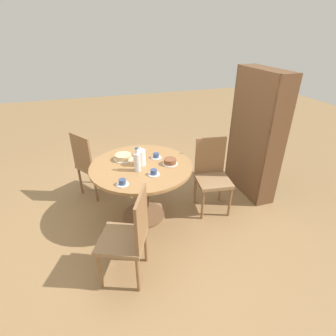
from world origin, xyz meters
TOP-DOWN VIEW (x-y plane):
  - ground_plane at (0.00, 0.00)m, footprint 14.00×14.00m
  - dining_table at (0.00, 0.00)m, footprint 1.21×1.21m
  - chair_a at (-0.72, -0.56)m, footprint 0.58×0.58m
  - chair_b at (0.86, -0.32)m, footprint 0.56×0.56m
  - chair_c at (0.06, 0.92)m, footprint 0.47×0.47m
  - bookshelf at (-0.19, 1.64)m, footprint 0.90×0.28m
  - coffee_pot at (-0.01, -0.00)m, footprint 0.12×0.12m
  - water_bottle at (0.12, -0.06)m, footprint 0.08×0.08m
  - cake_main at (-0.21, -0.18)m, footprint 0.23×0.23m
  - cake_second at (0.08, 0.33)m, footprint 0.18×0.18m
  - cup_a at (0.26, 0.09)m, footprint 0.13×0.13m
  - cup_b at (-0.14, 0.22)m, footprint 0.13×0.13m
  - cup_c at (-0.24, 0.03)m, footprint 0.13×0.13m
  - cup_d at (0.37, -0.28)m, footprint 0.13×0.13m

SIDE VIEW (x-z plane):
  - ground_plane at x=0.00m, z-range 0.00..0.00m
  - chair_a at x=-0.72m, z-range 0.02..0.98m
  - chair_b at x=0.86m, z-range 0.02..0.98m
  - chair_c at x=0.06m, z-range 0.02..0.98m
  - dining_table at x=0.00m, z-range 0.21..0.96m
  - cup_a at x=0.26m, z-range 0.74..0.81m
  - cup_b at x=-0.14m, z-range 0.74..0.81m
  - cup_c at x=-0.24m, z-range 0.74..0.81m
  - cup_d at x=0.37m, z-range 0.74..0.81m
  - cake_second at x=0.08m, z-range 0.75..0.82m
  - cake_main at x=-0.21m, z-range 0.75..0.82m
  - bookshelf at x=-0.19m, z-range -0.07..1.67m
  - coffee_pot at x=-0.01m, z-range 0.74..0.96m
  - water_bottle at x=0.12m, z-range 0.72..1.01m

